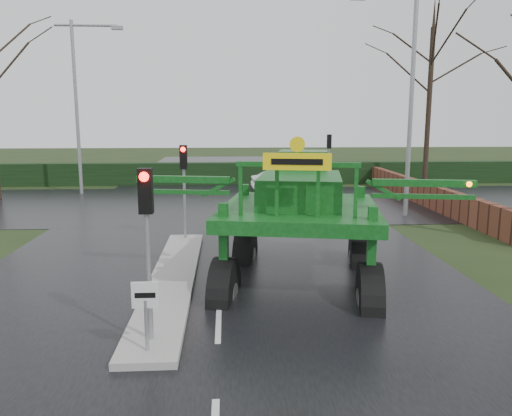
{
  "coord_description": "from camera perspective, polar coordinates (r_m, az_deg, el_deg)",
  "views": [
    {
      "loc": [
        0.2,
        -10.3,
        4.41
      ],
      "look_at": [
        1.02,
        3.25,
        2.0
      ],
      "focal_mm": 35.0,
      "sensor_mm": 36.0,
      "label": 1
    }
  ],
  "objects": [
    {
      "name": "ground",
      "position": [
        11.2,
        -4.31,
        -13.14
      ],
      "size": [
        140.0,
        140.0,
        0.0
      ],
      "primitive_type": "plane",
      "color": "black",
      "rests_on": "ground"
    },
    {
      "name": "keep_left_sign",
      "position": [
        9.53,
        -12.5,
        -10.77
      ],
      "size": [
        0.5,
        0.07,
        1.35
      ],
      "color": "gray",
      "rests_on": "ground"
    },
    {
      "name": "street_light_right",
      "position": [
        23.74,
        16.71,
        13.47
      ],
      "size": [
        3.85,
        0.3,
        10.0
      ],
      "color": "gray",
      "rests_on": "ground"
    },
    {
      "name": "tree_right_far",
      "position": [
        33.88,
        19.27,
        13.05
      ],
      "size": [
        7.0,
        7.0,
        12.05
      ],
      "color": "black",
      "rests_on": "ground"
    },
    {
      "name": "road_main",
      "position": [
        20.77,
        -3.93,
        -2.2
      ],
      "size": [
        14.0,
        80.0,
        0.02
      ],
      "primitive_type": "cube",
      "color": "black",
      "rests_on": "ground"
    },
    {
      "name": "median_island",
      "position": [
        14.06,
        -9.5,
        -7.99
      ],
      "size": [
        1.2,
        10.0,
        0.16
      ],
      "primitive_type": "cube",
      "color": "gray",
      "rests_on": "ground"
    },
    {
      "name": "traffic_signal_far",
      "position": [
        31.01,
        8.33,
        6.6
      ],
      "size": [
        0.26,
        0.33,
        3.52
      ],
      "rotation": [
        0.0,
        0.0,
        3.14
      ],
      "color": "gray",
      "rests_on": "ground"
    },
    {
      "name": "road_cross",
      "position": [
        26.66,
        -3.84,
        0.54
      ],
      "size": [
        80.0,
        12.0,
        0.02
      ],
      "primitive_type": "cube",
      "color": "black",
      "rests_on": "ground"
    },
    {
      "name": "crop_sprayer",
      "position": [
        12.45,
        -3.56,
        0.65
      ],
      "size": [
        8.86,
        6.27,
        5.02
      ],
      "rotation": [
        0.0,
        0.0,
        -0.19
      ],
      "color": "black",
      "rests_on": "ground"
    },
    {
      "name": "street_light_left_far",
      "position": [
        31.48,
        -19.38,
        12.39
      ],
      "size": [
        3.85,
        0.3,
        10.0
      ],
      "color": "gray",
      "rests_on": "ground"
    },
    {
      "name": "traffic_signal_mid",
      "position": [
        17.94,
        -8.25,
        4.14
      ],
      "size": [
        0.26,
        0.33,
        3.52
      ],
      "color": "gray",
      "rests_on": "ground"
    },
    {
      "name": "hedge_row",
      "position": [
        34.49,
        -3.77,
        3.96
      ],
      "size": [
        44.0,
        0.9,
        1.5
      ],
      "primitive_type": "cube",
      "color": "black",
      "rests_on": "ground"
    },
    {
      "name": "white_sedan",
      "position": [
        31.04,
        3.1,
        1.89
      ],
      "size": [
        3.99,
        1.55,
        1.3
      ],
      "primitive_type": "imported",
      "rotation": [
        0.0,
        0.0,
        1.62
      ],
      "color": "white",
      "rests_on": "ground"
    },
    {
      "name": "traffic_signal_near",
      "position": [
        9.58,
        -12.4,
        -1.12
      ],
      "size": [
        0.26,
        0.33,
        3.52
      ],
      "color": "gray",
      "rests_on": "ground"
    },
    {
      "name": "brick_wall",
      "position": [
        28.5,
        17.78,
        1.9
      ],
      "size": [
        0.4,
        20.0,
        1.2
      ],
      "primitive_type": "cube",
      "color": "#592D1E",
      "rests_on": "ground"
    }
  ]
}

